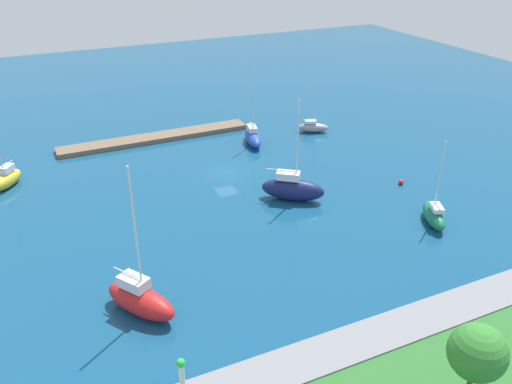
{
  "coord_description": "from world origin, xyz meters",
  "views": [
    {
      "loc": [
        22.23,
        56.48,
        28.45
      ],
      "look_at": [
        0.0,
        8.93,
        1.5
      ],
      "focal_mm": 37.45,
      "sensor_mm": 36.0,
      "label": 1
    }
  ],
  "objects_px": {
    "pier_dock": "(155,138)",
    "sailboat_blue_east_end": "(253,137)",
    "harbor_beacon": "(182,378)",
    "sailboat_navy_center_basin": "(292,188)",
    "sailboat_yellow_lone_north": "(7,179)",
    "sailboat_green_far_south": "(434,215)",
    "park_tree_center": "(477,353)",
    "sailboat_red_along_channel": "(140,299)",
    "sailboat_gray_west_end": "(313,127)",
    "mooring_buoy_red": "(401,182)"
  },
  "relations": [
    {
      "from": "pier_dock",
      "to": "sailboat_yellow_lone_north",
      "type": "relative_size",
      "value": 3.28
    },
    {
      "from": "harbor_beacon",
      "to": "park_tree_center",
      "type": "bearing_deg",
      "value": 154.96
    },
    {
      "from": "pier_dock",
      "to": "sailboat_navy_center_basin",
      "type": "bearing_deg",
      "value": 110.28
    },
    {
      "from": "sailboat_blue_east_end",
      "to": "sailboat_gray_west_end",
      "type": "xyz_separation_m",
      "value": [
        -10.08,
        -0.56,
        -0.28
      ]
    },
    {
      "from": "harbor_beacon",
      "to": "sailboat_green_far_south",
      "type": "distance_m",
      "value": 33.62
    },
    {
      "from": "sailboat_green_far_south",
      "to": "sailboat_red_along_channel",
      "type": "distance_m",
      "value": 31.22
    },
    {
      "from": "pier_dock",
      "to": "sailboat_green_far_south",
      "type": "height_order",
      "value": "sailboat_green_far_south"
    },
    {
      "from": "pier_dock",
      "to": "sailboat_green_far_south",
      "type": "xyz_separation_m",
      "value": [
        -19.89,
        35.45,
        0.69
      ]
    },
    {
      "from": "pier_dock",
      "to": "mooring_buoy_red",
      "type": "bearing_deg",
      "value": 130.53
    },
    {
      "from": "park_tree_center",
      "to": "sailboat_blue_east_end",
      "type": "bearing_deg",
      "value": -98.66
    },
    {
      "from": "park_tree_center",
      "to": "sailboat_navy_center_basin",
      "type": "relative_size",
      "value": 0.53
    },
    {
      "from": "harbor_beacon",
      "to": "park_tree_center",
      "type": "height_order",
      "value": "park_tree_center"
    },
    {
      "from": "sailboat_blue_east_end",
      "to": "sailboat_gray_west_end",
      "type": "bearing_deg",
      "value": 105.56
    },
    {
      "from": "harbor_beacon",
      "to": "mooring_buoy_red",
      "type": "bearing_deg",
      "value": -148.27
    },
    {
      "from": "harbor_beacon",
      "to": "sailboat_navy_center_basin",
      "type": "bearing_deg",
      "value": -131.33
    },
    {
      "from": "sailboat_navy_center_basin",
      "to": "mooring_buoy_red",
      "type": "relative_size",
      "value": 19.08
    },
    {
      "from": "mooring_buoy_red",
      "to": "park_tree_center",
      "type": "bearing_deg",
      "value": 57.81
    },
    {
      "from": "sailboat_red_along_channel",
      "to": "sailboat_blue_east_end",
      "type": "bearing_deg",
      "value": 109.06
    },
    {
      "from": "park_tree_center",
      "to": "mooring_buoy_red",
      "type": "distance_m",
      "value": 34.18
    },
    {
      "from": "sailboat_navy_center_basin",
      "to": "harbor_beacon",
      "type": "bearing_deg",
      "value": -93.38
    },
    {
      "from": "pier_dock",
      "to": "sailboat_blue_east_end",
      "type": "relative_size",
      "value": 2.55
    },
    {
      "from": "harbor_beacon",
      "to": "sailboat_red_along_channel",
      "type": "height_order",
      "value": "sailboat_red_along_channel"
    },
    {
      "from": "harbor_beacon",
      "to": "sailboat_red_along_channel",
      "type": "xyz_separation_m",
      "value": [
        -0.01,
        -11.17,
        -1.94
      ]
    },
    {
      "from": "pier_dock",
      "to": "harbor_beacon",
      "type": "xyz_separation_m",
      "value": [
        11.31,
        47.73,
        2.97
      ]
    },
    {
      "from": "park_tree_center",
      "to": "sailboat_green_far_south",
      "type": "relative_size",
      "value": 0.68
    },
    {
      "from": "sailboat_navy_center_basin",
      "to": "sailboat_yellow_lone_north",
      "type": "relative_size",
      "value": 1.4
    },
    {
      "from": "harbor_beacon",
      "to": "sailboat_yellow_lone_north",
      "type": "relative_size",
      "value": 0.45
    },
    {
      "from": "sailboat_green_far_south",
      "to": "mooring_buoy_red",
      "type": "xyz_separation_m",
      "value": [
        -2.89,
        -8.81,
        -0.71
      ]
    },
    {
      "from": "mooring_buoy_red",
      "to": "sailboat_gray_west_end",
      "type": "bearing_deg",
      "value": -88.16
    },
    {
      "from": "harbor_beacon",
      "to": "sailboat_yellow_lone_north",
      "type": "height_order",
      "value": "sailboat_yellow_lone_north"
    },
    {
      "from": "mooring_buoy_red",
      "to": "sailboat_yellow_lone_north",
      "type": "bearing_deg",
      "value": -24.45
    },
    {
      "from": "harbor_beacon",
      "to": "sailboat_gray_west_end",
      "type": "distance_m",
      "value": 52.9
    },
    {
      "from": "sailboat_yellow_lone_north",
      "to": "sailboat_navy_center_basin",
      "type": "bearing_deg",
      "value": 95.46
    },
    {
      "from": "harbor_beacon",
      "to": "sailboat_yellow_lone_north",
      "type": "bearing_deg",
      "value": -77.95
    },
    {
      "from": "park_tree_center",
      "to": "sailboat_yellow_lone_north",
      "type": "bearing_deg",
      "value": -62.75
    },
    {
      "from": "mooring_buoy_red",
      "to": "pier_dock",
      "type": "bearing_deg",
      "value": -49.47
    },
    {
      "from": "sailboat_navy_center_basin",
      "to": "sailboat_yellow_lone_north",
      "type": "height_order",
      "value": "sailboat_navy_center_basin"
    },
    {
      "from": "sailboat_yellow_lone_north",
      "to": "sailboat_blue_east_end",
      "type": "bearing_deg",
      "value": 125.98
    },
    {
      "from": "sailboat_blue_east_end",
      "to": "sailboat_green_far_south",
      "type": "height_order",
      "value": "sailboat_blue_east_end"
    },
    {
      "from": "sailboat_yellow_lone_north",
      "to": "mooring_buoy_red",
      "type": "xyz_separation_m",
      "value": [
        -42.75,
        19.43,
        -0.7
      ]
    },
    {
      "from": "sailboat_blue_east_end",
      "to": "sailboat_yellow_lone_north",
      "type": "height_order",
      "value": "sailboat_blue_east_end"
    },
    {
      "from": "park_tree_center",
      "to": "sailboat_navy_center_basin",
      "type": "distance_m",
      "value": 31.25
    },
    {
      "from": "sailboat_gray_west_end",
      "to": "sailboat_red_along_channel",
      "type": "height_order",
      "value": "sailboat_red_along_channel"
    },
    {
      "from": "sailboat_blue_east_end",
      "to": "mooring_buoy_red",
      "type": "bearing_deg",
      "value": 41.52
    },
    {
      "from": "pier_dock",
      "to": "sailboat_blue_east_end",
      "type": "distance_m",
      "value": 14.17
    },
    {
      "from": "pier_dock",
      "to": "park_tree_center",
      "type": "distance_m",
      "value": 55.68
    },
    {
      "from": "harbor_beacon",
      "to": "sailboat_gray_west_end",
      "type": "height_order",
      "value": "sailboat_gray_west_end"
    },
    {
      "from": "sailboat_blue_east_end",
      "to": "sailboat_gray_west_end",
      "type": "relative_size",
      "value": 1.26
    },
    {
      "from": "sailboat_yellow_lone_north",
      "to": "sailboat_green_far_south",
      "type": "height_order",
      "value": "sailboat_green_far_south"
    },
    {
      "from": "park_tree_center",
      "to": "sailboat_blue_east_end",
      "type": "distance_m",
      "value": 48.6
    }
  ]
}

